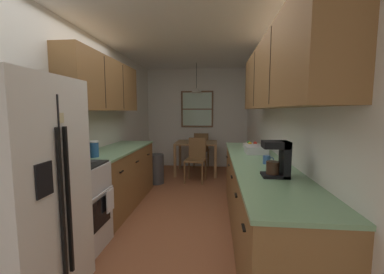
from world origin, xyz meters
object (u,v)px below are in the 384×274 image
Objects in this scene: stove_range at (72,207)px; coffee_maker at (279,158)px; mug_by_coffeemaker at (267,160)px; dish_rack at (256,149)px; trash_bin at (156,169)px; dining_chair_far at (201,148)px; dining_chair_near at (196,157)px; dining_table at (196,147)px; storage_canister at (94,149)px; fruit_bowl at (251,145)px; microwave_over_range at (55,96)px; refrigerator at (17,194)px.

stove_range is 3.54× the size of coffee_maker.
dish_rack is at bearing 90.80° from mug_by_coffeemaker.
dining_chair_far is at bearing 61.08° from trash_bin.
dining_chair_near is 2.89× the size of coffee_maker.
dining_chair_near reaches higher than trash_bin.
storage_canister is (-1.05, -2.78, 0.37)m from dining_table.
trash_bin is (0.29, 2.43, -0.17)m from stove_range.
storage_canister is 0.58× the size of dish_rack.
stove_range is at bearing -89.39° from storage_canister.
mug_by_coffeemaker is (2.04, 0.33, 0.47)m from stove_range.
microwave_over_range is at bearing -144.69° from fruit_bowl.
refrigerator is at bearing -152.22° from mug_by_coffeemaker.
trash_bin is 2.81m from mug_by_coffeemaker.
coffee_maker reaches higher than fruit_bowl.
mug_by_coffeemaker is (2.05, -0.19, -0.05)m from storage_canister.
refrigerator is at bearing -77.39° from microwave_over_range.
dining_table is (1.16, 3.31, -0.99)m from microwave_over_range.
fruit_bowl is at bearing 89.91° from mug_by_coffeemaker.
microwave_over_range is at bearing -114.06° from dining_chair_near.
dining_table is 3.60× the size of fruit_bowl.
dining_chair_near is (1.20, 2.69, -1.12)m from microwave_over_range.
dining_chair_far is 7.73× the size of mug_by_coffeemaker.
refrigerator is 4.79m from dining_chair_far.
dish_rack is (2.04, 0.48, -0.05)m from storage_canister.
microwave_over_range is at bearing 102.61° from refrigerator.
dining_table is 8.16× the size of mug_by_coffeemaker.
fruit_bowl is (1.75, -0.90, 0.64)m from trash_bin.
stove_range is 2.60m from fruit_bowl.
trash_bin is (-0.75, -0.88, -0.33)m from dining_table.
dining_chair_near is (1.04, 3.41, -0.36)m from refrigerator.
storage_canister is (-1.13, -3.41, 0.50)m from dining_chair_far.
coffee_maker is 2.67× the size of mug_by_coffeemaker.
fruit_bowl is (0.00, 1.20, -0.01)m from mug_by_coffeemaker.
microwave_over_range is 0.63× the size of dining_chair_near.
microwave_over_range is at bearing -171.24° from mug_by_coffeemaker.
dish_rack reaches higher than fruit_bowl.
dining_table is (1.00, 4.03, -0.23)m from refrigerator.
dining_table is 2.07m from fruit_bowl.
dining_table is 0.64m from dining_chair_near.
dining_chair_near is 1.25m from dining_chair_far.
stove_range is 1.93× the size of microwave_over_range.
refrigerator is 3.02× the size of microwave_over_range.
stove_range is at bearing -96.91° from trash_bin.
stove_range is at bearing -170.76° from mug_by_coffeemaker.
refrigerator is 1.91× the size of dining_chair_far.
microwave_over_range is (-0.16, 0.72, 0.76)m from refrigerator.
dining_chair_near is at bearing -91.78° from dining_chair_far.
storage_canister reaches higher than mug_by_coffeemaker.
fruit_bowl is at bearing 26.04° from storage_canister.
microwave_over_range is 1.83× the size of coffee_maker.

